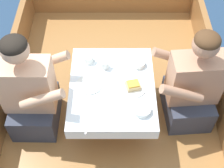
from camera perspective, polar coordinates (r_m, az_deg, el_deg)
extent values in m
plane|color=navy|center=(3.08, 0.00, -8.27)|extent=(60.00, 60.00, 0.00)
cube|color=#9E6B38|center=(2.93, 0.00, -6.50)|extent=(1.90, 2.80, 0.36)
cube|color=#936033|center=(2.80, -19.22, -2.43)|extent=(0.06, 2.80, 0.33)
cube|color=#936033|center=(2.80, 19.22, -2.43)|extent=(0.06, 2.80, 0.33)
cylinder|color=#B2B2B7|center=(2.58, 0.00, -3.30)|extent=(0.07, 0.07, 0.39)
cube|color=#9E6B38|center=(2.42, 0.00, -0.49)|extent=(0.63, 0.78, 0.02)
cube|color=white|center=(2.41, 0.00, -0.33)|extent=(0.66, 0.81, 0.00)
cube|color=white|center=(2.23, 0.00, -9.35)|extent=(0.66, 0.00, 0.10)
cube|color=white|center=(2.72, 0.00, 5.70)|extent=(0.66, 0.00, 0.10)
cube|color=#333847|center=(2.69, -13.74, -4.88)|extent=(0.36, 0.44, 0.26)
cube|color=tan|center=(2.41, -15.31, -0.19)|extent=(0.40, 0.22, 0.45)
sphere|color=tan|center=(2.14, -17.37, 6.01)|extent=(0.20, 0.20, 0.20)
ellipsoid|color=black|center=(2.11, -17.65, 6.84)|extent=(0.19, 0.19, 0.11)
cylinder|color=tan|center=(2.43, -11.43, 4.13)|extent=(0.34, 0.07, 0.21)
cylinder|color=tan|center=(2.21, -12.68, -2.75)|extent=(0.34, 0.07, 0.21)
cube|color=#333847|center=(2.73, 13.51, -3.56)|extent=(0.39, 0.47, 0.26)
cube|color=tan|center=(2.47, 14.95, 1.00)|extent=(0.42, 0.25, 0.42)
sphere|color=tan|center=(2.21, 16.83, 6.90)|extent=(0.19, 0.19, 0.19)
ellipsoid|color=#472D19|center=(2.18, 17.09, 7.70)|extent=(0.18, 0.18, 0.11)
cylinder|color=tan|center=(2.27, 12.64, -1.73)|extent=(0.34, 0.09, 0.21)
cylinder|color=tan|center=(2.49, 10.91, 4.88)|extent=(0.34, 0.09, 0.21)
cylinder|color=silver|center=(2.40, 3.82, -0.63)|extent=(0.20, 0.20, 0.01)
cylinder|color=silver|center=(2.42, -4.16, -0.03)|extent=(0.20, 0.20, 0.01)
cube|color=tan|center=(2.38, 3.85, -0.29)|extent=(0.12, 0.11, 0.04)
cube|color=gold|center=(2.36, 3.88, 0.07)|extent=(0.10, 0.09, 0.01)
cylinder|color=silver|center=(2.26, 5.43, -4.65)|extent=(0.14, 0.14, 0.04)
cylinder|color=beige|center=(2.26, 5.45, -4.51)|extent=(0.11, 0.11, 0.02)
cylinder|color=silver|center=(2.54, 4.77, 3.83)|extent=(0.12, 0.12, 0.04)
cylinder|color=beige|center=(2.54, 4.79, 3.98)|extent=(0.10, 0.10, 0.02)
cylinder|color=silver|center=(2.51, -1.35, 3.57)|extent=(0.06, 0.06, 0.07)
torus|color=silver|center=(2.50, -0.38, 3.63)|extent=(0.04, 0.01, 0.04)
cylinder|color=#3D2314|center=(2.49, -1.36, 3.88)|extent=(0.05, 0.05, 0.01)
cylinder|color=silver|center=(2.56, -4.34, 4.55)|extent=(0.08, 0.08, 0.06)
torus|color=silver|center=(2.55, -3.26, 4.60)|extent=(0.04, 0.01, 0.04)
cylinder|color=#3D2314|center=(2.54, -4.37, 4.83)|extent=(0.06, 0.06, 0.01)
cube|color=silver|center=(2.22, -4.52, -7.28)|extent=(0.03, 0.17, 0.00)
cube|color=silver|center=(2.57, 2.72, 4.12)|extent=(0.09, 0.16, 0.00)
ellipsoid|color=silver|center=(2.61, 2.00, 5.16)|extent=(0.04, 0.02, 0.01)
cube|color=silver|center=(2.35, 0.79, -2.01)|extent=(0.17, 0.01, 0.00)
cube|color=silver|center=(2.32, -2.93, -3.13)|extent=(0.08, 0.16, 0.00)
ellipsoid|color=silver|center=(2.36, -2.22, -1.83)|extent=(0.04, 0.02, 0.01)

